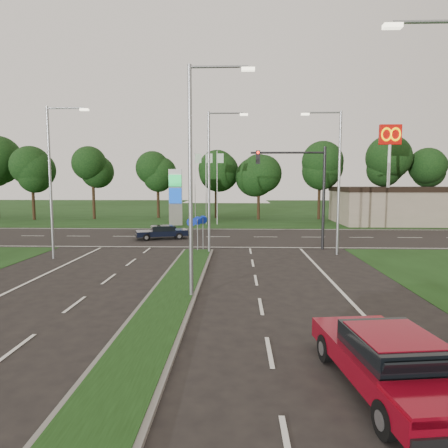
{
  "coord_description": "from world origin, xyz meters",
  "views": [
    {
      "loc": [
        2.62,
        -9.43,
        4.58
      ],
      "look_at": [
        1.84,
        13.48,
        2.2
      ],
      "focal_mm": 32.0,
      "sensor_mm": 36.0,
      "label": 1
    }
  ],
  "objects": [
    {
      "name": "red_sedan",
      "position": [
        6.0,
        -0.96,
        0.72
      ],
      "size": [
        2.6,
        5.1,
        1.34
      ],
      "rotation": [
        0.0,
        0.0,
        0.13
      ],
      "color": "maroon",
      "rests_on": "ground"
    },
    {
      "name": "streetlight_median_far",
      "position": [
        1.0,
        16.0,
        5.08
      ],
      "size": [
        2.53,
        0.22,
        9.0
      ],
      "color": "gray",
      "rests_on": "ground"
    },
    {
      "name": "cross_road",
      "position": [
        0.0,
        24.0,
        0.0
      ],
      "size": [
        160.0,
        12.0,
        0.02
      ],
      "primitive_type": "cube",
      "color": "black",
      "rests_on": "ground"
    },
    {
      "name": "navy_sedan",
      "position": [
        -3.5,
        22.51,
        0.6
      ],
      "size": [
        4.37,
        2.83,
        1.11
      ],
      "rotation": [
        0.0,
        0.0,
        1.89
      ],
      "color": "black",
      "rests_on": "ground"
    },
    {
      "name": "treeline_far",
      "position": [
        0.1,
        39.93,
        6.83
      ],
      "size": [
        6.0,
        6.0,
        9.9
      ],
      "color": "black",
      "rests_on": "ground"
    },
    {
      "name": "mcdonalds_sign",
      "position": [
        18.0,
        31.97,
        7.99
      ],
      "size": [
        2.2,
        0.47,
        10.4
      ],
      "color": "silver",
      "rests_on": "ground"
    },
    {
      "name": "verge_far",
      "position": [
        0.0,
        55.0,
        0.0
      ],
      "size": [
        160.0,
        50.0,
        0.02
      ],
      "primitive_type": "cube",
      "color": "black",
      "rests_on": "ground"
    },
    {
      "name": "ground",
      "position": [
        0.0,
        0.0,
        0.0
      ],
      "size": [
        160.0,
        160.0,
        0.0
      ],
      "primitive_type": "plane",
      "color": "black",
      "rests_on": "ground"
    },
    {
      "name": "streetlight_left_far",
      "position": [
        -8.3,
        14.0,
        5.08
      ],
      "size": [
        2.53,
        0.22,
        9.0
      ],
      "color": "gray",
      "rests_on": "ground"
    },
    {
      "name": "median_signs",
      "position": [
        0.0,
        16.4,
        1.71
      ],
      "size": [
        1.16,
        1.76,
        2.38
      ],
      "color": "gray",
      "rests_on": "ground"
    },
    {
      "name": "traffic_signal",
      "position": [
        7.19,
        18.0,
        4.65
      ],
      "size": [
        5.1,
        0.42,
        7.0
      ],
      "color": "black",
      "rests_on": "ground"
    },
    {
      "name": "streetlight_median_near",
      "position": [
        1.0,
        6.0,
        5.08
      ],
      "size": [
        2.53,
        0.22,
        9.0
      ],
      "color": "gray",
      "rests_on": "ground"
    },
    {
      "name": "commercial_building",
      "position": [
        22.0,
        36.0,
        2.0
      ],
      "size": [
        16.0,
        9.0,
        4.0
      ],
      "primitive_type": "cube",
      "color": "gray",
      "rests_on": "ground"
    },
    {
      "name": "streetlight_right_far",
      "position": [
        8.8,
        16.0,
        5.08
      ],
      "size": [
        2.53,
        0.22,
        9.0
      ],
      "rotation": [
        0.0,
        0.0,
        3.14
      ],
      "color": "gray",
      "rests_on": "ground"
    },
    {
      "name": "gas_pylon",
      "position": [
        -3.79,
        33.05,
        3.2
      ],
      "size": [
        5.8,
        1.26,
        8.0
      ],
      "color": "silver",
      "rests_on": "ground"
    },
    {
      "name": "median_kerb",
      "position": [
        0.0,
        4.0,
        0.06
      ],
      "size": [
        2.0,
        26.0,
        0.12
      ],
      "primitive_type": "cube",
      "color": "slate",
      "rests_on": "ground"
    }
  ]
}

